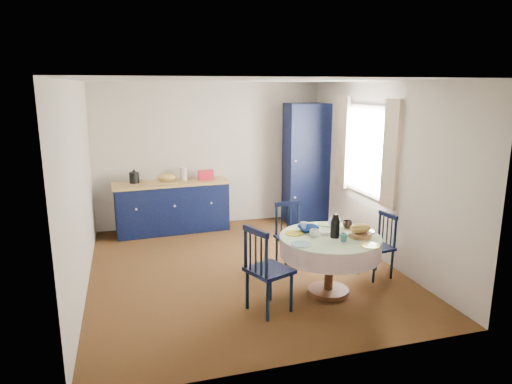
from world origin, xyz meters
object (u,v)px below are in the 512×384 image
(pantry_cabinet, at_px, (306,164))
(chair_far, at_px, (291,236))
(mug_a, at_px, (314,233))
(chair_right, at_px, (379,245))
(cobalt_bowl, at_px, (308,229))
(dining_table, at_px, (331,246))
(mug_b, at_px, (344,238))
(chair_left, at_px, (266,269))
(kitchen_counter, at_px, (172,206))
(mug_c, at_px, (347,224))
(mug_d, at_px, (304,226))

(pantry_cabinet, height_order, chair_far, pantry_cabinet)
(pantry_cabinet, bearing_deg, mug_a, -108.10)
(chair_right, distance_m, cobalt_bowl, 1.06)
(cobalt_bowl, bearing_deg, mug_a, -92.54)
(dining_table, xyz_separation_m, mug_a, (-0.20, 0.04, 0.16))
(mug_b, bearing_deg, chair_far, 101.61)
(chair_left, relative_size, mug_b, 10.01)
(kitchen_counter, distance_m, mug_a, 3.23)
(mug_c, bearing_deg, mug_d, 168.91)
(kitchen_counter, height_order, mug_a, kitchen_counter)
(chair_far, xyz_separation_m, mug_a, (-0.03, -0.83, 0.30))
(chair_left, height_order, mug_a, chair_left)
(mug_d, bearing_deg, dining_table, -58.50)
(chair_far, bearing_deg, chair_left, -126.56)
(kitchen_counter, relative_size, mug_d, 20.83)
(chair_far, height_order, mug_d, chair_far)
(chair_right, distance_m, mug_a, 1.10)
(mug_d, bearing_deg, mug_b, -64.63)
(kitchen_counter, relative_size, pantry_cabinet, 0.91)
(mug_c, relative_size, mug_d, 1.26)
(mug_c, bearing_deg, mug_b, -121.85)
(mug_a, height_order, cobalt_bowl, mug_a)
(chair_far, distance_m, mug_d, 0.61)
(dining_table, distance_m, chair_far, 0.89)
(cobalt_bowl, bearing_deg, kitchen_counter, 116.56)
(mug_a, relative_size, mug_b, 1.13)
(kitchen_counter, bearing_deg, pantry_cabinet, -5.88)
(mug_a, bearing_deg, mug_b, -44.72)
(dining_table, bearing_deg, mug_c, 35.21)
(dining_table, relative_size, mug_d, 12.64)
(kitchen_counter, xyz_separation_m, mug_a, (1.35, -2.92, 0.31))
(pantry_cabinet, height_order, chair_left, pantry_cabinet)
(mug_c, bearing_deg, dining_table, -144.79)
(chair_left, relative_size, cobalt_bowl, 3.92)
(kitchen_counter, bearing_deg, chair_far, -59.89)
(chair_far, xyz_separation_m, cobalt_bowl, (-0.02, -0.62, 0.29))
(pantry_cabinet, distance_m, cobalt_bowl, 2.82)
(mug_c, bearing_deg, mug_a, -159.39)
(mug_b, bearing_deg, cobalt_bowl, 117.77)
(pantry_cabinet, distance_m, mug_b, 3.18)
(dining_table, xyz_separation_m, chair_far, (-0.17, 0.87, -0.14))
(chair_right, bearing_deg, mug_c, -92.07)
(kitchen_counter, distance_m, chair_far, 2.50)
(chair_right, bearing_deg, chair_far, -128.61)
(mug_d, bearing_deg, chair_right, -2.97)
(mug_b, height_order, cobalt_bowl, mug_b)
(pantry_cabinet, bearing_deg, dining_table, -104.30)
(mug_a, distance_m, mug_c, 0.57)
(mug_a, bearing_deg, chair_left, -158.25)
(chair_left, bearing_deg, mug_c, -90.69)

